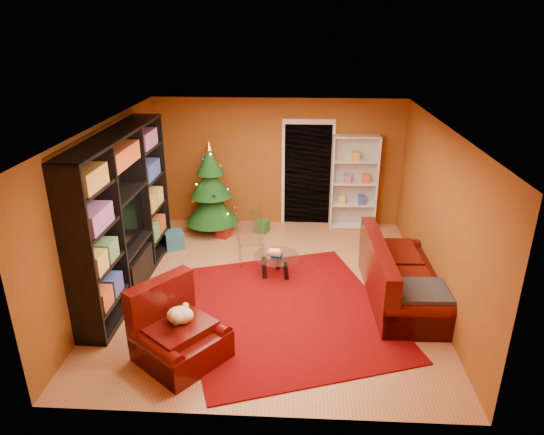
# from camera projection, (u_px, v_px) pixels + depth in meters

# --- Properties ---
(floor) EXTENTS (5.00, 5.50, 0.05)m
(floor) POSITION_uv_depth(u_px,v_px,m) (271.00, 288.00, 7.81)
(floor) COLOR #B16D43
(floor) RESTS_ON ground
(ceiling) EXTENTS (5.00, 5.50, 0.05)m
(ceiling) POSITION_uv_depth(u_px,v_px,m) (270.00, 125.00, 6.81)
(ceiling) COLOR silver
(ceiling) RESTS_ON wall_back
(wall_back) EXTENTS (5.00, 0.05, 2.60)m
(wall_back) POSITION_uv_depth(u_px,v_px,m) (278.00, 162.00, 9.88)
(wall_back) COLOR #924D19
(wall_back) RESTS_ON ground
(wall_left) EXTENTS (0.05, 5.50, 2.60)m
(wall_left) POSITION_uv_depth(u_px,v_px,m) (107.00, 209.00, 7.44)
(wall_left) COLOR #924D19
(wall_left) RESTS_ON ground
(wall_right) EXTENTS (0.05, 5.50, 2.60)m
(wall_right) POSITION_uv_depth(u_px,v_px,m) (440.00, 216.00, 7.18)
(wall_right) COLOR #924D19
(wall_right) RESTS_ON ground
(doorway) EXTENTS (1.06, 0.60, 2.16)m
(doorway) POSITION_uv_depth(u_px,v_px,m) (307.00, 175.00, 9.90)
(doorway) COLOR black
(doorway) RESTS_ON floor
(rug) EXTENTS (3.71, 4.01, 0.02)m
(rug) POSITION_uv_depth(u_px,v_px,m) (287.00, 310.00, 7.17)
(rug) COLOR #6A0506
(rug) RESTS_ON floor
(media_unit) EXTENTS (0.56, 3.24, 2.48)m
(media_unit) POSITION_uv_depth(u_px,v_px,m) (122.00, 214.00, 7.41)
(media_unit) COLOR black
(media_unit) RESTS_ON floor
(christmas_tree) EXTENTS (1.25, 1.25, 1.89)m
(christmas_tree) POSITION_uv_depth(u_px,v_px,m) (211.00, 189.00, 9.51)
(christmas_tree) COLOR #123F14
(christmas_tree) RESTS_ON floor
(gift_box_teal) EXTENTS (0.44, 0.44, 0.33)m
(gift_box_teal) POSITION_uv_depth(u_px,v_px,m) (174.00, 240.00, 9.09)
(gift_box_teal) COLOR #23647C
(gift_box_teal) RESTS_ON floor
(gift_box_green) EXTENTS (0.32, 0.32, 0.25)m
(gift_box_green) POSITION_uv_depth(u_px,v_px,m) (262.00, 226.00, 9.81)
(gift_box_green) COLOR #205E25
(gift_box_green) RESTS_ON floor
(gift_box_red) EXTENTS (0.30, 0.30, 0.23)m
(gift_box_red) POSITION_uv_depth(u_px,v_px,m) (223.00, 231.00, 9.58)
(gift_box_red) COLOR maroon
(gift_box_red) RESTS_ON floor
(white_bookshelf) EXTENTS (0.92, 0.35, 1.97)m
(white_bookshelf) POSITION_uv_depth(u_px,v_px,m) (354.00, 183.00, 9.74)
(white_bookshelf) COLOR white
(white_bookshelf) RESTS_ON floor
(armchair) EXTENTS (1.45, 1.45, 0.81)m
(armchair) POSITION_uv_depth(u_px,v_px,m) (181.00, 332.00, 6.00)
(armchair) COLOR #3D0705
(armchair) RESTS_ON rug
(dog) EXTENTS (0.48, 0.50, 0.26)m
(dog) POSITION_uv_depth(u_px,v_px,m) (180.00, 315.00, 5.99)
(dog) COLOR beige
(dog) RESTS_ON armchair
(sofa) EXTENTS (1.05, 2.22, 0.94)m
(sofa) POSITION_uv_depth(u_px,v_px,m) (403.00, 272.00, 7.30)
(sofa) COLOR #3D0705
(sofa) RESTS_ON rug
(coffee_table) EXTENTS (0.90, 0.90, 0.48)m
(coffee_table) POSITION_uv_depth(u_px,v_px,m) (276.00, 266.00, 8.06)
(coffee_table) COLOR gray
(coffee_table) RESTS_ON rug
(acrylic_chair) EXTENTS (0.55, 0.58, 0.90)m
(acrylic_chair) POSITION_uv_depth(u_px,v_px,m) (251.00, 240.00, 8.40)
(acrylic_chair) COLOR #66605B
(acrylic_chair) RESTS_ON rug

